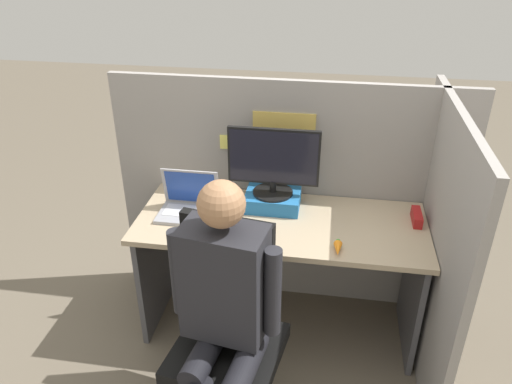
{
  "coord_description": "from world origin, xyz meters",
  "views": [
    {
      "loc": [
        0.22,
        -1.93,
        2.15
      ],
      "look_at": [
        -0.11,
        0.16,
        0.99
      ],
      "focal_mm": 35.0,
      "sensor_mm": 36.0,
      "label": 1
    }
  ],
  "objects_px": {
    "carrot_toy": "(338,249)",
    "office_chair": "(228,325)",
    "person": "(224,309)",
    "laptop": "(189,206)",
    "paper_box": "(273,200)",
    "monitor": "(273,161)",
    "stapler": "(417,217)"
  },
  "relations": [
    {
      "from": "carrot_toy",
      "to": "office_chair",
      "type": "distance_m",
      "value": 0.63
    },
    {
      "from": "person",
      "to": "carrot_toy",
      "type": "bearing_deg",
      "value": 48.06
    },
    {
      "from": "laptop",
      "to": "person",
      "type": "relative_size",
      "value": 0.24
    },
    {
      "from": "person",
      "to": "paper_box",
      "type": "bearing_deg",
      "value": 84.64
    },
    {
      "from": "monitor",
      "to": "laptop",
      "type": "bearing_deg",
      "value": -161.47
    },
    {
      "from": "stapler",
      "to": "person",
      "type": "relative_size",
      "value": 0.12
    },
    {
      "from": "monitor",
      "to": "stapler",
      "type": "xyz_separation_m",
      "value": [
        0.77,
        -0.04,
        -0.25
      ]
    },
    {
      "from": "stapler",
      "to": "carrot_toy",
      "type": "height_order",
      "value": "stapler"
    },
    {
      "from": "monitor",
      "to": "carrot_toy",
      "type": "height_order",
      "value": "monitor"
    },
    {
      "from": "paper_box",
      "to": "office_chair",
      "type": "relative_size",
      "value": 0.3
    },
    {
      "from": "monitor",
      "to": "office_chair",
      "type": "distance_m",
      "value": 0.89
    },
    {
      "from": "laptop",
      "to": "carrot_toy",
      "type": "xyz_separation_m",
      "value": [
        0.81,
        -0.24,
        -0.03
      ]
    },
    {
      "from": "laptop",
      "to": "carrot_toy",
      "type": "bearing_deg",
      "value": -16.68
    },
    {
      "from": "monitor",
      "to": "person",
      "type": "xyz_separation_m",
      "value": [
        -0.08,
        -0.89,
        -0.25
      ]
    },
    {
      "from": "paper_box",
      "to": "carrot_toy",
      "type": "relative_size",
      "value": 2.51
    },
    {
      "from": "office_chair",
      "to": "person",
      "type": "xyz_separation_m",
      "value": [
        0.02,
        -0.15,
        0.24
      ]
    },
    {
      "from": "carrot_toy",
      "to": "office_chair",
      "type": "bearing_deg",
      "value": -143.93
    },
    {
      "from": "monitor",
      "to": "laptop",
      "type": "distance_m",
      "value": 0.52
    },
    {
      "from": "monitor",
      "to": "laptop",
      "type": "relative_size",
      "value": 1.58
    },
    {
      "from": "monitor",
      "to": "carrot_toy",
      "type": "xyz_separation_m",
      "value": [
        0.37,
        -0.39,
        -0.25
      ]
    },
    {
      "from": "stapler",
      "to": "office_chair",
      "type": "distance_m",
      "value": 1.14
    },
    {
      "from": "office_chair",
      "to": "stapler",
      "type": "bearing_deg",
      "value": 38.11
    },
    {
      "from": "laptop",
      "to": "carrot_toy",
      "type": "relative_size",
      "value": 2.61
    },
    {
      "from": "office_chair",
      "to": "laptop",
      "type": "bearing_deg",
      "value": 119.53
    },
    {
      "from": "monitor",
      "to": "office_chair",
      "type": "xyz_separation_m",
      "value": [
        -0.11,
        -0.73,
        -0.49
      ]
    },
    {
      "from": "monitor",
      "to": "stapler",
      "type": "relative_size",
      "value": 3.19
    },
    {
      "from": "person",
      "to": "stapler",
      "type": "bearing_deg",
      "value": 44.65
    },
    {
      "from": "laptop",
      "to": "person",
      "type": "height_order",
      "value": "person"
    },
    {
      "from": "paper_box",
      "to": "office_chair",
      "type": "height_order",
      "value": "office_chair"
    },
    {
      "from": "paper_box",
      "to": "carrot_toy",
      "type": "bearing_deg",
      "value": -46.57
    },
    {
      "from": "carrot_toy",
      "to": "laptop",
      "type": "bearing_deg",
      "value": 163.32
    },
    {
      "from": "monitor",
      "to": "stapler",
      "type": "distance_m",
      "value": 0.81
    }
  ]
}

